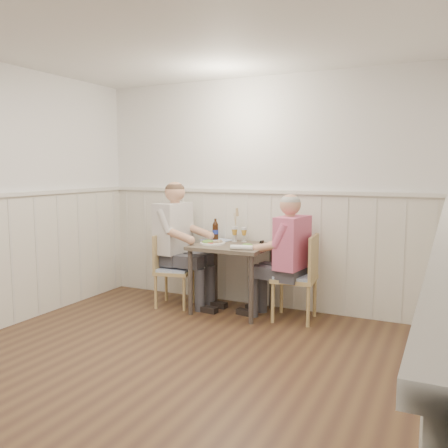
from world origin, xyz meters
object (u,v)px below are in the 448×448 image
Objects in this scene: dining_table at (232,255)px; beer_bottle at (215,230)px; grass_vase at (235,225)px; man_in_pink at (288,267)px; chair_left at (170,267)px; chair_right at (300,274)px; diner_cream at (177,252)px.

beer_bottle reaches higher than dining_table.
dining_table is at bearing -71.71° from grass_vase.
dining_table is 0.40m from grass_vase.
man_in_pink is at bearing -21.34° from grass_vase.
beer_bottle reaches higher than chair_left.
dining_table is 0.90× the size of chair_right.
dining_table is 0.71m from diner_cream.
chair_right is at bearing 1.27° from diner_cream.
chair_left is 0.57× the size of diner_cream.
chair_left is 3.34× the size of beer_bottle.
diner_cream reaches higher than chair_left.
chair_right is 1.08× the size of chair_left.
man_in_pink is at bearing -153.65° from chair_right.
grass_vase reaches higher than chair_left.
chair_left is at bearing -151.26° from grass_vase.
man_in_pink is 1.36m from diner_cream.
grass_vase is (0.62, 0.27, 0.32)m from diner_cream.
dining_table is 0.78m from chair_right.
diner_cream reaches higher than chair_right.
man_in_pink is 5.40× the size of beer_bottle.
beer_bottle is 0.25m from grass_vase.
beer_bottle is (0.42, 0.33, 0.41)m from chair_left.
beer_bottle reaches higher than chair_right.
man_in_pink is 0.92× the size of diner_cream.
chair_left is at bearing -173.01° from dining_table.
chair_left is 0.89m from grass_vase.
chair_left is at bearing -141.84° from beer_bottle.
dining_table is 0.56× the size of diner_cream.
diner_cream is at bearing 179.08° from man_in_pink.
chair_right is at bearing 26.35° from man_in_pink.
man_in_pink reaches higher than dining_table.
man_in_pink reaches higher than grass_vase.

